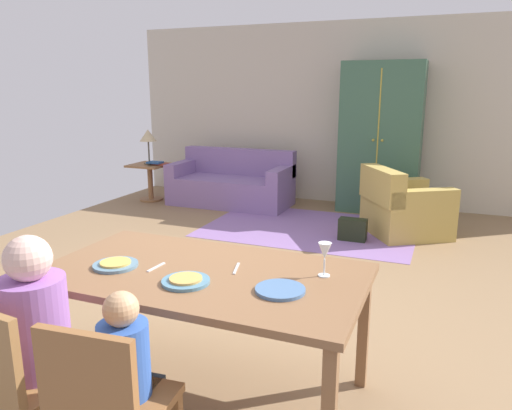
{
  "coord_description": "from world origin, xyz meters",
  "views": [
    {
      "loc": [
        1.48,
        -3.33,
        1.74
      ],
      "look_at": [
        0.11,
        0.08,
        0.85
      ],
      "focal_mm": 34.03,
      "sensor_mm": 36.0,
      "label": 1
    }
  ],
  "objects_px": {
    "plate_near_child": "(186,281)",
    "book_lower": "(160,164)",
    "person_man": "(46,355)",
    "armchair": "(403,209)",
    "handbag": "(353,230)",
    "table_lamp": "(148,137)",
    "dining_chair_child": "(107,405)",
    "dining_chair_man": "(14,378)",
    "person_child": "(131,394)",
    "couch": "(232,184)",
    "armoire": "(381,138)",
    "side_table": "(150,177)",
    "book_upper": "(155,162)",
    "plate_near_man": "(116,265)",
    "wine_glass": "(325,252)",
    "dining_table": "(203,283)",
    "plate_near_woman": "(280,290)"
  },
  "relations": [
    {
      "from": "book_lower",
      "to": "table_lamp",
      "type": "bearing_deg",
      "value": 177.48
    },
    {
      "from": "plate_near_man",
      "to": "dining_chair_child",
      "type": "height_order",
      "value": "dining_chair_child"
    },
    {
      "from": "armchair",
      "to": "book_lower",
      "type": "xyz_separation_m",
      "value": [
        -3.68,
        0.42,
        0.28
      ]
    },
    {
      "from": "side_table",
      "to": "handbag",
      "type": "xyz_separation_m",
      "value": [
        3.38,
        -0.9,
        -0.25
      ]
    },
    {
      "from": "wine_glass",
      "to": "couch",
      "type": "height_order",
      "value": "wine_glass"
    },
    {
      "from": "armchair",
      "to": "book_lower",
      "type": "distance_m",
      "value": 3.71
    },
    {
      "from": "plate_near_man",
      "to": "armchair",
      "type": "height_order",
      "value": "armchair"
    },
    {
      "from": "side_table",
      "to": "dining_table",
      "type": "bearing_deg",
      "value": -52.77
    },
    {
      "from": "armoire",
      "to": "dining_table",
      "type": "bearing_deg",
      "value": -93.29
    },
    {
      "from": "dining_table",
      "to": "person_child",
      "type": "bearing_deg",
      "value": -90.22
    },
    {
      "from": "armoire",
      "to": "side_table",
      "type": "height_order",
      "value": "armoire"
    },
    {
      "from": "dining_table",
      "to": "plate_near_man",
      "type": "relative_size",
      "value": 7.08
    },
    {
      "from": "couch",
      "to": "table_lamp",
      "type": "bearing_deg",
      "value": -168.76
    },
    {
      "from": "book_lower",
      "to": "wine_glass",
      "type": "bearing_deg",
      "value": -47.87
    },
    {
      "from": "plate_near_man",
      "to": "wine_glass",
      "type": "bearing_deg",
      "value": 14.95
    },
    {
      "from": "dining_table",
      "to": "plate_near_child",
      "type": "height_order",
      "value": "plate_near_child"
    },
    {
      "from": "dining_table",
      "to": "book_lower",
      "type": "height_order",
      "value": "dining_table"
    },
    {
      "from": "plate_near_woman",
      "to": "couch",
      "type": "height_order",
      "value": "couch"
    },
    {
      "from": "dining_chair_child",
      "to": "table_lamp",
      "type": "xyz_separation_m",
      "value": [
        -3.16,
        5.0,
        0.52
      ]
    },
    {
      "from": "couch",
      "to": "person_child",
      "type": "bearing_deg",
      "value": -69.99
    },
    {
      "from": "plate_near_man",
      "to": "book_lower",
      "type": "height_order",
      "value": "plate_near_man"
    },
    {
      "from": "plate_near_child",
      "to": "book_lower",
      "type": "distance_m",
      "value": 5.24
    },
    {
      "from": "plate_near_child",
      "to": "side_table",
      "type": "bearing_deg",
      "value": 126.06
    },
    {
      "from": "armoire",
      "to": "side_table",
      "type": "distance_m",
      "value": 3.56
    },
    {
      "from": "dining_chair_child",
      "to": "handbag",
      "type": "distance_m",
      "value": 4.12
    },
    {
      "from": "dining_chair_child",
      "to": "person_child",
      "type": "relative_size",
      "value": 0.94
    },
    {
      "from": "dining_table",
      "to": "plate_near_man",
      "type": "height_order",
      "value": "plate_near_man"
    },
    {
      "from": "plate_near_woman",
      "to": "book_lower",
      "type": "xyz_separation_m",
      "value": [
        -3.43,
        4.24,
        -0.18
      ]
    },
    {
      "from": "book_lower",
      "to": "handbag",
      "type": "distance_m",
      "value": 3.33
    },
    {
      "from": "wine_glass",
      "to": "armchair",
      "type": "bearing_deg",
      "value": 88.49
    },
    {
      "from": "plate_near_man",
      "to": "book_upper",
      "type": "distance_m",
      "value": 4.92
    },
    {
      "from": "plate_near_child",
      "to": "handbag",
      "type": "bearing_deg",
      "value": 86.24
    },
    {
      "from": "armchair",
      "to": "book_upper",
      "type": "xyz_separation_m",
      "value": [
        -3.74,
        0.37,
        0.3
      ]
    },
    {
      "from": "book_upper",
      "to": "dining_chair_man",
      "type": "bearing_deg",
      "value": -63.0
    },
    {
      "from": "person_man",
      "to": "book_lower",
      "type": "relative_size",
      "value": 5.04
    },
    {
      "from": "dining_chair_child",
      "to": "armchair",
      "type": "height_order",
      "value": "dining_chair_child"
    },
    {
      "from": "person_man",
      "to": "armchair",
      "type": "distance_m",
      "value": 4.56
    },
    {
      "from": "book_upper",
      "to": "handbag",
      "type": "bearing_deg",
      "value": -14.56
    },
    {
      "from": "person_man",
      "to": "handbag",
      "type": "relative_size",
      "value": 3.47
    },
    {
      "from": "plate_near_man",
      "to": "plate_near_child",
      "type": "bearing_deg",
      "value": -7.03
    },
    {
      "from": "plate_near_woman",
      "to": "person_child",
      "type": "bearing_deg",
      "value": -130.29
    },
    {
      "from": "handbag",
      "to": "dining_chair_man",
      "type": "bearing_deg",
      "value": -99.97
    },
    {
      "from": "person_man",
      "to": "armchair",
      "type": "xyz_separation_m",
      "value": [
        1.21,
        4.4,
        -0.19
      ]
    },
    {
      "from": "couch",
      "to": "wine_glass",
      "type": "bearing_deg",
      "value": -59.5
    },
    {
      "from": "person_man",
      "to": "table_lamp",
      "type": "height_order",
      "value": "table_lamp"
    },
    {
      "from": "handbag",
      "to": "person_man",
      "type": "bearing_deg",
      "value": -100.23
    },
    {
      "from": "plate_near_woman",
      "to": "dining_chair_man",
      "type": "xyz_separation_m",
      "value": [
        -0.98,
        -0.75,
        -0.28
      ]
    },
    {
      "from": "armchair",
      "to": "book_upper",
      "type": "bearing_deg",
      "value": 174.35
    },
    {
      "from": "person_child",
      "to": "handbag",
      "type": "height_order",
      "value": "person_child"
    },
    {
      "from": "dining_table",
      "to": "armchair",
      "type": "distance_m",
      "value": 3.81
    }
  ]
}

